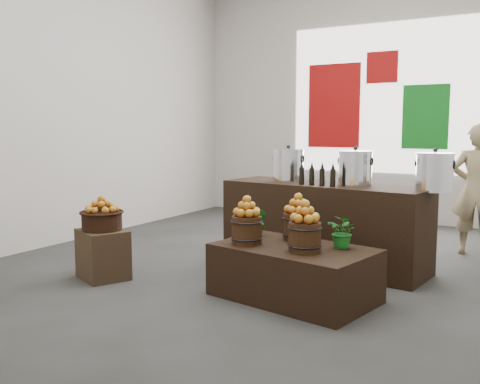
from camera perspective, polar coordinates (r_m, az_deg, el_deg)
The scene contains 24 objects.
ground at distance 6.05m, azimuth 3.92°, elevation -7.76°, with size 7.00×7.00×0.00m, color #393937.
back_wall at distance 9.15m, azimuth 13.65°, elevation 9.61°, with size 6.00×0.04×4.00m, color #B8B1AA.
back_opening at distance 9.06m, azimuth 15.47°, elevation 9.59°, with size 3.20×0.02×2.40m, color white.
deco_red_left at distance 9.30m, azimuth 9.98°, elevation 9.03°, with size 0.90×0.04×1.40m, color #980C0B.
deco_green_right at distance 8.91m, azimuth 19.17°, elevation 7.58°, with size 0.70×0.04×1.00m, color #10691A.
deco_red_upper at distance 9.11m, azimuth 14.93°, elevation 12.74°, with size 0.50×0.04×0.50m, color #980C0B.
crate at distance 5.63m, azimuth -14.41°, elevation -6.44°, with size 0.50×0.41×0.50m, color #453820.
wicker_basket at distance 5.57m, azimuth -14.52°, elevation -3.03°, with size 0.40×0.40×0.18m, color black.
apples_in_basket at distance 5.54m, azimuth -14.57°, elevation -1.25°, with size 0.31×0.31×0.17m, color maroon, non-canonical shape.
display_table at distance 4.85m, azimuth 5.77°, elevation -8.56°, with size 1.37×0.85×0.48m, color black.
apple_bucket_front_left at distance 4.85m, azimuth 0.72°, elevation -4.10°, with size 0.27×0.27×0.25m, color #3B2310.
apples_in_bucket_front_left at distance 4.81m, azimuth 0.73°, elevation -1.53°, with size 0.21×0.21×0.18m, color maroon, non-canonical shape.
apple_bucket_front_right at distance 4.58m, azimuth 6.91°, elevation -4.79°, with size 0.27×0.27×0.25m, color #3B2310.
apples_in_bucket_front_right at distance 4.54m, azimuth 6.95°, elevation -2.08°, with size 0.21×0.21×0.18m, color maroon, non-canonical shape.
apple_bucket_rear at distance 5.04m, azimuth 6.18°, elevation -3.71°, with size 0.27×0.27×0.25m, color #3B2310.
apples_in_bucket_rear at distance 5.01m, azimuth 6.21°, elevation -1.24°, with size 0.21×0.21×0.18m, color maroon, non-canonical shape.
herb_garnish_right at distance 4.76m, azimuth 10.96°, elevation -4.18°, with size 0.26×0.23×0.29m, color #15671C.
herb_garnish_left at distance 5.21m, azimuth 2.05°, elevation -3.22°, with size 0.15×0.12×0.27m, color #15671C.
counter at distance 5.96m, azimuth 8.89°, elevation -3.52°, with size 2.25×0.72×0.92m, color black.
stock_pot_left at distance 6.11m, azimuth 5.18°, elevation 2.77°, with size 0.35×0.35×0.35m, color silver.
stock_pot_center at distance 5.72m, azimuth 12.18°, elevation 2.38°, with size 0.35×0.35×0.35m, color silver.
stock_pot_right at distance 5.44m, azimuth 20.03°, elevation 1.90°, with size 0.35×0.35×0.35m, color silver.
oil_cruets at distance 5.69m, azimuth 7.94°, elevation 1.98°, with size 0.33×0.06×0.26m, color black, non-canonical shape.
shopper at distance 6.99m, azimuth 23.92°, elevation 0.22°, with size 0.58×0.38×1.58m, color #8B7A55.
Camera 1 is at (2.52, -5.29, 1.51)m, focal length 40.00 mm.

